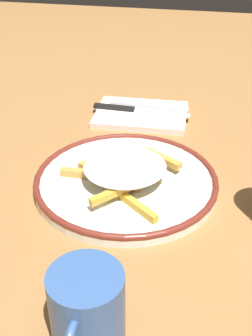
{
  "coord_description": "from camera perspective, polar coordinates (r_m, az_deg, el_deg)",
  "views": [
    {
      "loc": [
        0.58,
        0.12,
        0.41
      ],
      "look_at": [
        0.0,
        0.0,
        0.04
      ],
      "focal_mm": 46.35,
      "sensor_mm": 36.0,
      "label": 1
    }
  ],
  "objects": [
    {
      "name": "ground_plane",
      "position": [
        0.72,
        0.0,
        -2.38
      ],
      "size": [
        2.6,
        2.6,
        0.0
      ],
      "primitive_type": "plane",
      "color": "#9A6A3A"
    },
    {
      "name": "plate",
      "position": [
        0.71,
        0.0,
        -1.66
      ],
      "size": [
        0.3,
        0.3,
        0.02
      ],
      "color": "white",
      "rests_on": "ground_plane"
    },
    {
      "name": "fries_heap",
      "position": [
        0.7,
        -0.3,
        -0.02
      ],
      "size": [
        0.2,
        0.2,
        0.04
      ],
      "color": "gold",
      "rests_on": "plate"
    },
    {
      "name": "napkin",
      "position": [
        0.94,
        2.0,
        7.04
      ],
      "size": [
        0.15,
        0.2,
        0.01
      ],
      "primitive_type": "cube",
      "rotation": [
        0.0,
        0.0,
        0.04
      ],
      "color": "silver",
      "rests_on": "ground_plane"
    },
    {
      "name": "fork",
      "position": [
        0.96,
        3.03,
        8.12
      ],
      "size": [
        0.02,
        0.18,
        0.01
      ],
      "color": "silver",
      "rests_on": "napkin"
    },
    {
      "name": "knife",
      "position": [
        0.94,
        0.87,
        7.67
      ],
      "size": [
        0.02,
        0.21,
        0.01
      ],
      "color": "black",
      "rests_on": "napkin"
    },
    {
      "name": "coffee_mug",
      "position": [
        0.47,
        -5.19,
        -17.92
      ],
      "size": [
        0.11,
        0.08,
        0.09
      ],
      "color": "#365B98",
      "rests_on": "ground_plane"
    }
  ]
}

